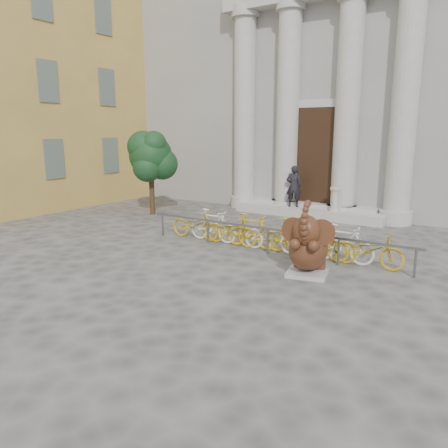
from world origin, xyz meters
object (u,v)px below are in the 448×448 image
Objects in this scene: elephant_statue at (308,248)px; bike_rack at (272,234)px; tree at (151,157)px; pedestrian at (294,186)px.

elephant_statue is 2.19m from bike_rack.
bike_rack is at bearing 126.30° from elephant_statue.
tree is (-8.17, 3.71, 1.65)m from elephant_statue.
bike_rack is 2.41× the size of tree.
tree reaches higher than pedestrian.
pedestrian is at bearing 107.97° from bike_rack.
bike_rack is 4.91× the size of pedestrian.
tree is 5.74m from pedestrian.
pedestrian is at bearing 103.88° from elephant_statue.
pedestrian is (4.84, 2.87, -1.14)m from tree.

